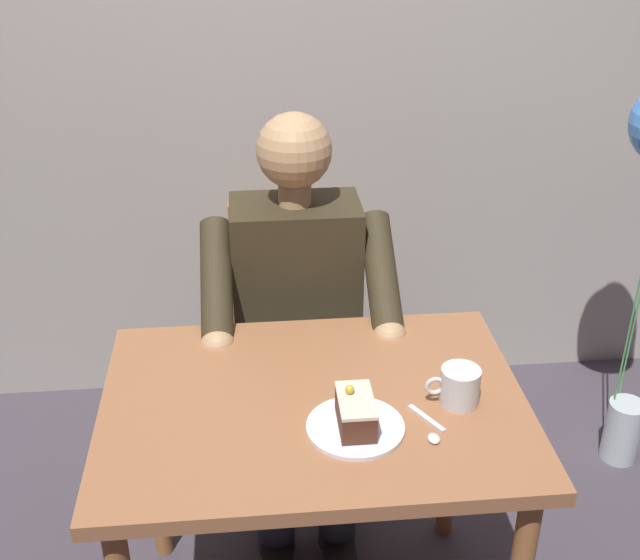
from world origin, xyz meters
TOP-DOWN VIEW (x-y plane):
  - dining_table at (0.00, 0.00)m, footprint 0.95×0.69m
  - chair at (0.00, -0.66)m, footprint 0.42×0.42m
  - seated_person at (-0.00, -0.49)m, footprint 0.53×0.58m
  - dessert_plate at (-0.08, 0.11)m, footprint 0.21×0.21m
  - cake_slice at (-0.08, 0.11)m, footprint 0.08×0.13m
  - coffee_cup at (-0.32, 0.04)m, footprint 0.12×0.09m
  - dessert_spoon at (-0.24, 0.13)m, footprint 0.07×0.14m

SIDE VIEW (x-z plane):
  - chair at x=0.00m, z-range 0.04..0.93m
  - dining_table at x=0.00m, z-range 0.26..0.99m
  - seated_person at x=0.00m, z-range 0.02..1.24m
  - dessert_spoon at x=-0.24m, z-range 0.73..0.74m
  - dessert_plate at x=-0.08m, z-range 0.73..0.74m
  - coffee_cup at x=-0.32m, z-range 0.73..0.82m
  - cake_slice at x=-0.08m, z-range 0.73..0.82m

